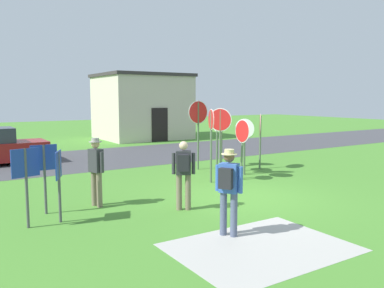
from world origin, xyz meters
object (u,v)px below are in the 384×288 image
at_px(stop_sign_low_front, 244,137).
at_px(person_with_sunhat, 228,186).
at_px(stop_sign_far_back, 260,131).
at_px(stop_sign_leaning_right, 242,138).
at_px(person_near_signs, 96,168).
at_px(stop_sign_rear_left, 211,133).
at_px(stop_sign_leaning_left, 220,129).
at_px(info_panel_middle, 59,174).
at_px(stop_sign_center_cluster, 198,122).
at_px(info_panel_leftmost, 44,167).
at_px(person_in_dark_shirt, 184,170).
at_px(info_panel_rightmost, 26,174).
at_px(stop_sign_nearest, 222,127).
at_px(stop_sign_rear_right, 217,129).

relative_size(stop_sign_low_front, person_with_sunhat, 1.15).
height_order(stop_sign_far_back, stop_sign_leaning_right, stop_sign_far_back).
bearing_deg(person_near_signs, person_with_sunhat, -67.42).
relative_size(stop_sign_low_front, stop_sign_leaning_right, 1.00).
xyz_separation_m(stop_sign_rear_left, stop_sign_low_front, (1.71, 0.39, -0.25)).
xyz_separation_m(stop_sign_low_front, stop_sign_leaning_right, (-0.46, -0.43, 0.02)).
relative_size(stop_sign_leaning_right, stop_sign_leaning_left, 0.85).
height_order(person_near_signs, info_panel_middle, person_near_signs).
height_order(stop_sign_rear_left, person_near_signs, stop_sign_rear_left).
xyz_separation_m(stop_sign_leaning_right, stop_sign_center_cluster, (-0.30, 2.24, 0.46)).
xyz_separation_m(stop_sign_far_back, info_panel_leftmost, (-8.33, -1.80, -0.33)).
distance_m(person_in_dark_shirt, info_panel_rightmost, 3.52).
xyz_separation_m(stop_sign_low_front, info_panel_leftmost, (-7.02, -1.17, -0.22)).
relative_size(stop_sign_low_front, person_in_dark_shirt, 1.19).
relative_size(stop_sign_center_cluster, person_in_dark_shirt, 1.55).
bearing_deg(stop_sign_nearest, person_near_signs, -154.24).
relative_size(info_panel_leftmost, info_panel_middle, 1.04).
bearing_deg(person_near_signs, info_panel_rightmost, -154.25).
height_order(info_panel_leftmost, info_panel_rightmost, info_panel_rightmost).
bearing_deg(stop_sign_far_back, stop_sign_nearest, 131.23).
relative_size(stop_sign_rear_right, person_in_dark_shirt, 1.37).
height_order(stop_sign_center_cluster, person_in_dark_shirt, stop_sign_center_cluster).
distance_m(stop_sign_nearest, person_in_dark_shirt, 6.27).
distance_m(stop_sign_low_front, stop_sign_rear_right, 1.04).
height_order(stop_sign_nearest, info_panel_rightmost, stop_sign_nearest).
height_order(stop_sign_far_back, stop_sign_leaning_left, stop_sign_leaning_left).
bearing_deg(stop_sign_leaning_right, person_near_signs, -172.06).
xyz_separation_m(stop_sign_low_front, person_near_signs, (-5.78, -1.17, -0.37)).
relative_size(stop_sign_nearest, info_panel_middle, 1.46).
xyz_separation_m(stop_sign_rear_right, person_with_sunhat, (-3.72, -5.50, -0.58)).
xyz_separation_m(stop_sign_low_front, info_panel_middle, (-6.90, -2.01, -0.26)).
bearing_deg(person_near_signs, stop_sign_rear_left, 10.91).
xyz_separation_m(info_panel_leftmost, info_panel_middle, (0.12, -0.85, -0.04)).
distance_m(stop_sign_leaning_left, stop_sign_nearest, 1.81).
distance_m(stop_sign_rear_left, info_panel_leftmost, 5.39).
bearing_deg(info_panel_leftmost, stop_sign_leaning_left, 13.69).
distance_m(stop_sign_low_front, info_panel_leftmost, 7.12).
relative_size(stop_sign_rear_left, person_near_signs, 1.37).
bearing_deg(info_panel_leftmost, stop_sign_far_back, 12.19).
bearing_deg(stop_sign_far_back, stop_sign_center_cluster, 150.33).
height_order(person_in_dark_shirt, person_with_sunhat, person_with_sunhat).
relative_size(person_near_signs, info_panel_leftmost, 1.06).
distance_m(stop_sign_low_front, stop_sign_leaning_left, 0.92).
relative_size(stop_sign_leaning_right, info_panel_rightmost, 1.19).
distance_m(stop_sign_center_cluster, info_panel_middle, 7.27).
relative_size(stop_sign_leaning_right, person_near_signs, 1.16).
xyz_separation_m(stop_sign_leaning_left, info_panel_leftmost, (-6.21, -1.51, -0.50)).
bearing_deg(stop_sign_center_cluster, person_near_signs, -149.29).
xyz_separation_m(stop_sign_far_back, person_near_signs, (-7.09, -1.80, -0.48)).
xyz_separation_m(person_near_signs, person_with_sunhat, (1.46, -3.52, 0.03)).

